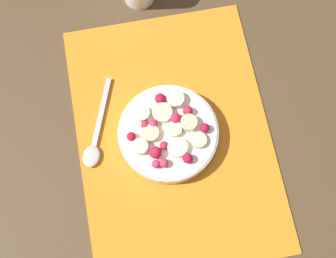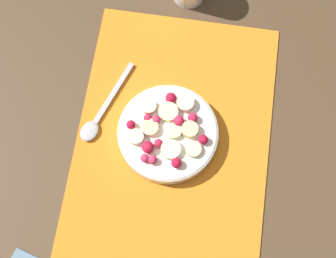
% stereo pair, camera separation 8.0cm
% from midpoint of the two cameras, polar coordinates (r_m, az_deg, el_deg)
% --- Properties ---
extents(ground_plane, '(3.00, 3.00, 0.00)m').
position_cam_midpoint_polar(ground_plane, '(0.83, 3.35, -1.49)').
color(ground_plane, '#4C3823').
extents(placemat, '(0.48, 0.34, 0.01)m').
position_cam_midpoint_polar(placemat, '(0.83, 3.37, -1.43)').
color(placemat, orange).
rests_on(placemat, ground_plane).
extents(fruit_bowl, '(0.18, 0.18, 0.05)m').
position_cam_midpoint_polar(fruit_bowl, '(0.81, 2.76, -0.79)').
color(fruit_bowl, silver).
rests_on(fruit_bowl, placemat).
extents(spoon, '(0.17, 0.08, 0.01)m').
position_cam_midpoint_polar(spoon, '(0.84, -5.94, 0.93)').
color(spoon, '#B2B2B7').
rests_on(spoon, placemat).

